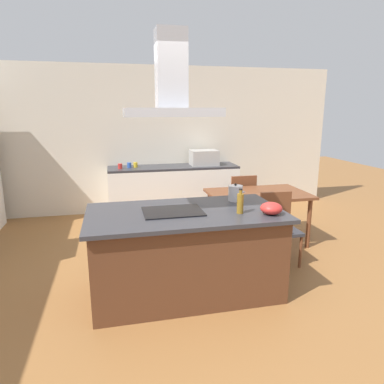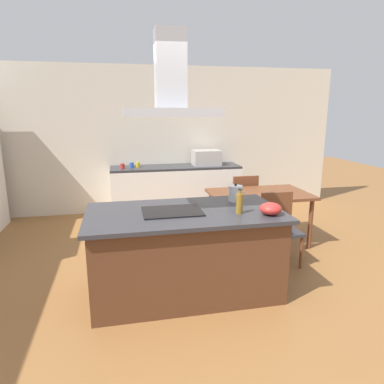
{
  "view_description": "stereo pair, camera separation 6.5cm",
  "coord_description": "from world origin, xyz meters",
  "px_view_note": "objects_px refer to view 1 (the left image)",
  "views": [
    {
      "loc": [
        -0.7,
        -3.34,
        1.92
      ],
      "look_at": [
        0.16,
        0.4,
        1.0
      ],
      "focal_mm": 32.44,
      "sensor_mm": 36.0,
      "label": 1
    },
    {
      "loc": [
        -0.63,
        -3.35,
        1.92
      ],
      "look_at": [
        0.16,
        0.4,
        1.0
      ],
      "focal_mm": 32.44,
      "sensor_mm": 36.0,
      "label": 2
    }
  ],
  "objects_px": {
    "coffee_mug_red": "(120,166)",
    "coffee_mug_yellow": "(135,165)",
    "mixing_bowl": "(271,208)",
    "chair_facing_back_wall": "(241,198)",
    "dining_table": "(258,198)",
    "cooktop": "(173,211)",
    "countertop_microwave": "(204,158)",
    "olive_oil_bottle": "(240,203)",
    "coffee_mug_blue": "(129,165)",
    "chair_facing_island": "(278,223)",
    "range_hood": "(171,89)",
    "tea_kettle": "(235,193)"
  },
  "relations": [
    {
      "from": "cooktop",
      "to": "chair_facing_island",
      "type": "height_order",
      "value": "cooktop"
    },
    {
      "from": "tea_kettle",
      "to": "olive_oil_bottle",
      "type": "height_order",
      "value": "olive_oil_bottle"
    },
    {
      "from": "mixing_bowl",
      "to": "olive_oil_bottle",
      "type": "bearing_deg",
      "value": 160.85
    },
    {
      "from": "countertop_microwave",
      "to": "chair_facing_island",
      "type": "height_order",
      "value": "countertop_microwave"
    },
    {
      "from": "coffee_mug_red",
      "to": "coffee_mug_blue",
      "type": "relative_size",
      "value": 1.0
    },
    {
      "from": "coffee_mug_yellow",
      "to": "dining_table",
      "type": "xyz_separation_m",
      "value": [
        1.62,
        -1.74,
        -0.28
      ]
    },
    {
      "from": "coffee_mug_red",
      "to": "chair_facing_back_wall",
      "type": "bearing_deg",
      "value": -27.18
    },
    {
      "from": "olive_oil_bottle",
      "to": "coffee_mug_red",
      "type": "xyz_separation_m",
      "value": [
        -1.1,
        3.01,
        -0.06
      ]
    },
    {
      "from": "countertop_microwave",
      "to": "range_hood",
      "type": "xyz_separation_m",
      "value": [
        -1.09,
        -2.88,
        1.06
      ]
    },
    {
      "from": "coffee_mug_yellow",
      "to": "chair_facing_island",
      "type": "xyz_separation_m",
      "value": [
        1.62,
        -2.41,
        -0.44
      ]
    },
    {
      "from": "cooktop",
      "to": "countertop_microwave",
      "type": "relative_size",
      "value": 1.2
    },
    {
      "from": "countertop_microwave",
      "to": "coffee_mug_blue",
      "type": "distance_m",
      "value": 1.38
    },
    {
      "from": "cooktop",
      "to": "olive_oil_bottle",
      "type": "bearing_deg",
      "value": -16.58
    },
    {
      "from": "olive_oil_bottle",
      "to": "coffee_mug_yellow",
      "type": "relative_size",
      "value": 2.8
    },
    {
      "from": "tea_kettle",
      "to": "countertop_microwave",
      "type": "bearing_deg",
      "value": 83.0
    },
    {
      "from": "cooktop",
      "to": "coffee_mug_blue",
      "type": "height_order",
      "value": "coffee_mug_blue"
    },
    {
      "from": "coffee_mug_yellow",
      "to": "chair_facing_island",
      "type": "bearing_deg",
      "value": -56.0
    },
    {
      "from": "olive_oil_bottle",
      "to": "countertop_microwave",
      "type": "height_order",
      "value": "countertop_microwave"
    },
    {
      "from": "mixing_bowl",
      "to": "chair_facing_back_wall",
      "type": "relative_size",
      "value": 0.25
    },
    {
      "from": "olive_oil_bottle",
      "to": "mixing_bowl",
      "type": "xyz_separation_m",
      "value": [
        0.29,
        -0.1,
        -0.05
      ]
    },
    {
      "from": "coffee_mug_red",
      "to": "coffee_mug_yellow",
      "type": "relative_size",
      "value": 1.0
    },
    {
      "from": "coffee_mug_red",
      "to": "dining_table",
      "type": "relative_size",
      "value": 0.06
    },
    {
      "from": "mixing_bowl",
      "to": "dining_table",
      "type": "distance_m",
      "value": 1.58
    },
    {
      "from": "mixing_bowl",
      "to": "coffee_mug_yellow",
      "type": "distance_m",
      "value": 3.4
    },
    {
      "from": "tea_kettle",
      "to": "coffee_mug_blue",
      "type": "bearing_deg",
      "value": 112.03
    },
    {
      "from": "countertop_microwave",
      "to": "dining_table",
      "type": "xyz_separation_m",
      "value": [
        0.36,
        -1.71,
        -0.37
      ]
    },
    {
      "from": "coffee_mug_yellow",
      "to": "chair_facing_back_wall",
      "type": "height_order",
      "value": "coffee_mug_yellow"
    },
    {
      "from": "olive_oil_bottle",
      "to": "coffee_mug_yellow",
      "type": "bearing_deg",
      "value": 104.87
    },
    {
      "from": "dining_table",
      "to": "chair_facing_back_wall",
      "type": "bearing_deg",
      "value": 90.0
    },
    {
      "from": "coffee_mug_yellow",
      "to": "dining_table",
      "type": "distance_m",
      "value": 2.4
    },
    {
      "from": "coffee_mug_blue",
      "to": "cooktop",
      "type": "bearing_deg",
      "value": -84.34
    },
    {
      "from": "tea_kettle",
      "to": "olive_oil_bottle",
      "type": "xyz_separation_m",
      "value": [
        -0.12,
        -0.47,
        0.02
      ]
    },
    {
      "from": "coffee_mug_red",
      "to": "coffee_mug_yellow",
      "type": "bearing_deg",
      "value": 20.32
    },
    {
      "from": "chair_facing_island",
      "to": "olive_oil_bottle",
      "type": "bearing_deg",
      "value": -138.72
    },
    {
      "from": "coffee_mug_blue",
      "to": "chair_facing_back_wall",
      "type": "relative_size",
      "value": 0.1
    },
    {
      "from": "mixing_bowl",
      "to": "coffee_mug_red",
      "type": "bearing_deg",
      "value": 114.11
    },
    {
      "from": "dining_table",
      "to": "chair_facing_island",
      "type": "relative_size",
      "value": 1.57
    },
    {
      "from": "cooktop",
      "to": "mixing_bowl",
      "type": "xyz_separation_m",
      "value": [
        0.94,
        -0.29,
        0.05
      ]
    },
    {
      "from": "mixing_bowl",
      "to": "chair_facing_island",
      "type": "xyz_separation_m",
      "value": [
        0.51,
        0.8,
        -0.45
      ]
    },
    {
      "from": "coffee_mug_blue",
      "to": "chair_facing_back_wall",
      "type": "xyz_separation_m",
      "value": [
        1.73,
        -1.06,
        -0.44
      ]
    },
    {
      "from": "coffee_mug_yellow",
      "to": "dining_table",
      "type": "bearing_deg",
      "value": -47.01
    },
    {
      "from": "olive_oil_bottle",
      "to": "dining_table",
      "type": "distance_m",
      "value": 1.62
    },
    {
      "from": "coffee_mug_yellow",
      "to": "range_hood",
      "type": "bearing_deg",
      "value": -86.54
    },
    {
      "from": "coffee_mug_blue",
      "to": "coffee_mug_yellow",
      "type": "distance_m",
      "value": 0.11
    },
    {
      "from": "chair_facing_island",
      "to": "tea_kettle",
      "type": "bearing_deg",
      "value": -161.41
    },
    {
      "from": "coffee_mug_blue",
      "to": "chair_facing_back_wall",
      "type": "bearing_deg",
      "value": -31.4
    },
    {
      "from": "tea_kettle",
      "to": "chair_facing_back_wall",
      "type": "distance_m",
      "value": 1.76
    },
    {
      "from": "coffee_mug_red",
      "to": "dining_table",
      "type": "distance_m",
      "value": 2.52
    },
    {
      "from": "cooktop",
      "to": "dining_table",
      "type": "xyz_separation_m",
      "value": [
        1.45,
        1.17,
        -0.24
      ]
    },
    {
      "from": "coffee_mug_red",
      "to": "coffee_mug_yellow",
      "type": "height_order",
      "value": "same"
    }
  ]
}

